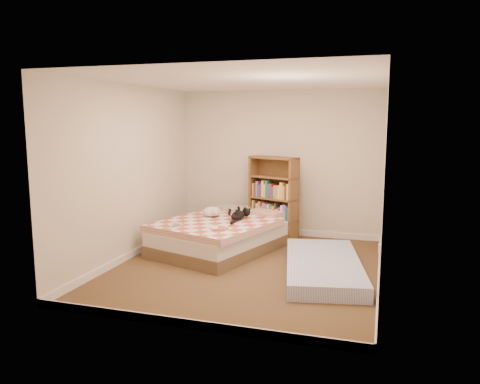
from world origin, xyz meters
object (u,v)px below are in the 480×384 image
(bookshelf, at_px, (274,209))
(white_dog, at_px, (212,212))
(bed, at_px, (222,234))
(black_cat, at_px, (239,215))
(floor_mattress, at_px, (323,266))

(bookshelf, relative_size, white_dog, 4.37)
(bed, height_order, black_cat, black_cat)
(black_cat, bearing_deg, white_dog, -171.50)
(bed, relative_size, bookshelf, 1.67)
(white_dog, bearing_deg, black_cat, -10.95)
(bed, xyz_separation_m, white_dog, (-0.22, 0.17, 0.31))
(floor_mattress, distance_m, white_dog, 2.10)
(bed, height_order, floor_mattress, bed)
(bed, bearing_deg, floor_mattress, -4.30)
(floor_mattress, relative_size, white_dog, 6.52)
(bed, relative_size, white_dog, 7.30)
(bed, bearing_deg, black_cat, 36.51)
(black_cat, relative_size, white_dog, 2.18)
(bed, height_order, white_dog, white_dog)
(bed, distance_m, floor_mattress, 1.78)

